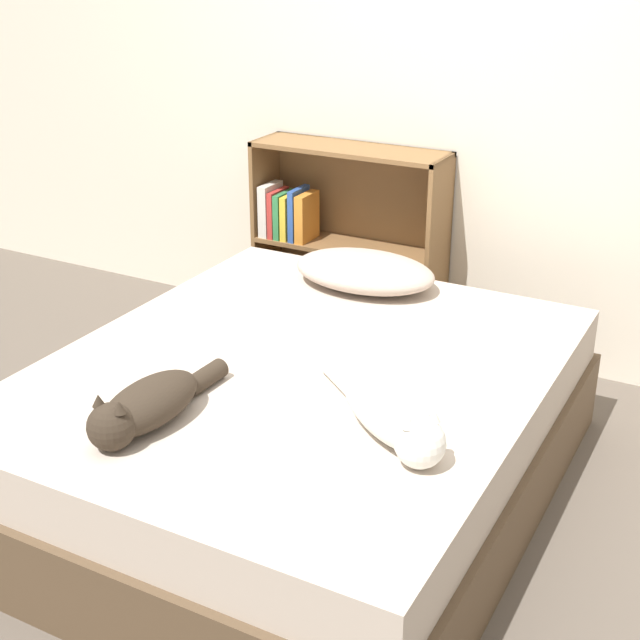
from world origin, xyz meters
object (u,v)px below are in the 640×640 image
(pillow, at_px, (364,271))
(cat_light, at_px, (390,412))
(cat_dark, at_px, (145,406))
(bookshelf, at_px, (343,238))
(bed, at_px, (300,428))

(pillow, relative_size, cat_light, 1.03)
(pillow, bearing_deg, cat_dark, -93.38)
(bookshelf, bearing_deg, bed, -69.24)
(pillow, bearing_deg, cat_light, -60.70)
(bookshelf, bearing_deg, cat_dark, -81.13)
(cat_dark, relative_size, bookshelf, 0.62)
(cat_light, height_order, bookshelf, bookshelf)
(pillow, xyz_separation_m, bookshelf, (-0.35, 0.51, -0.07))
(cat_light, bearing_deg, pillow, 157.42)
(cat_light, bearing_deg, bed, -173.28)
(pillow, distance_m, cat_dark, 1.26)
(cat_light, distance_m, bookshelf, 1.74)
(bed, relative_size, pillow, 3.27)
(bookshelf, bearing_deg, cat_light, -58.80)
(cat_dark, bearing_deg, pillow, 178.75)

